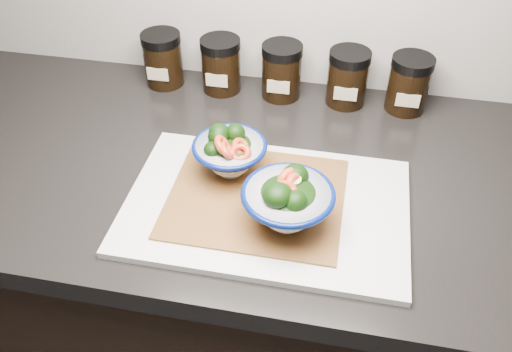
% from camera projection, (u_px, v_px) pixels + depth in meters
% --- Properties ---
extents(cabinet, '(3.43, 0.58, 0.86)m').
position_uv_depth(cabinet, '(233.00, 317.00, 1.27)').
color(cabinet, black).
rests_on(cabinet, ground).
extents(countertop, '(3.50, 0.60, 0.04)m').
position_uv_depth(countertop, '(226.00, 172.00, 0.97)').
color(countertop, black).
rests_on(countertop, cabinet).
extents(cutting_board, '(0.45, 0.30, 0.01)m').
position_uv_depth(cutting_board, '(266.00, 206.00, 0.87)').
color(cutting_board, silver).
rests_on(cutting_board, countertop).
extents(bamboo_mat, '(0.28, 0.24, 0.00)m').
position_uv_depth(bamboo_mat, '(256.00, 197.00, 0.87)').
color(bamboo_mat, olive).
rests_on(bamboo_mat, cutting_board).
extents(bowl_left, '(0.13, 0.13, 0.09)m').
position_uv_depth(bowl_left, '(229.00, 152.00, 0.90)').
color(bowl_left, white).
rests_on(bowl_left, bamboo_mat).
extents(bowl_right, '(0.14, 0.14, 0.09)m').
position_uv_depth(bowl_right, '(288.00, 202.00, 0.80)').
color(bowl_right, white).
rests_on(bowl_right, bamboo_mat).
extents(spice_jar_a, '(0.08, 0.08, 0.11)m').
position_uv_depth(spice_jar_a, '(163.00, 59.00, 1.13)').
color(spice_jar_a, black).
rests_on(spice_jar_a, countertop).
extents(spice_jar_b, '(0.08, 0.08, 0.11)m').
position_uv_depth(spice_jar_b, '(221.00, 65.00, 1.11)').
color(spice_jar_b, black).
rests_on(spice_jar_b, countertop).
extents(spice_jar_c, '(0.08, 0.08, 0.11)m').
position_uv_depth(spice_jar_c, '(282.00, 71.00, 1.09)').
color(spice_jar_c, black).
rests_on(spice_jar_c, countertop).
extents(spice_jar_d, '(0.08, 0.08, 0.11)m').
position_uv_depth(spice_jar_d, '(348.00, 78.00, 1.07)').
color(spice_jar_d, black).
rests_on(spice_jar_d, countertop).
extents(spice_jar_e, '(0.08, 0.08, 0.11)m').
position_uv_depth(spice_jar_e, '(409.00, 84.00, 1.06)').
color(spice_jar_e, black).
rests_on(spice_jar_e, countertop).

